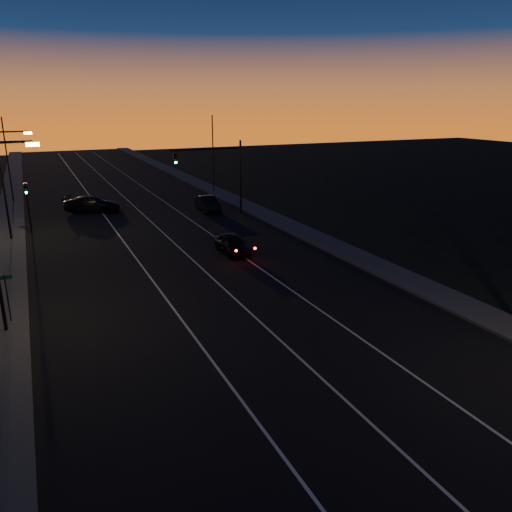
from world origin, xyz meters
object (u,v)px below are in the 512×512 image
signal_mast (217,165)px  cross_car (92,204)px  lead_car (232,244)px  right_car (208,204)px

signal_mast → cross_car: signal_mast is taller
lead_car → right_car: (3.07, 14.30, 0.05)m
cross_car → signal_mast: bearing=-30.5°
signal_mast → cross_car: bearing=149.5°
cross_car → lead_car: bearing=-68.5°
signal_mast → right_car: size_ratio=1.54×
lead_car → cross_car: cross_car is taller
right_car → cross_car: bearing=157.0°
cross_car → right_car: bearing=-23.0°
signal_mast → right_car: bearing=101.9°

